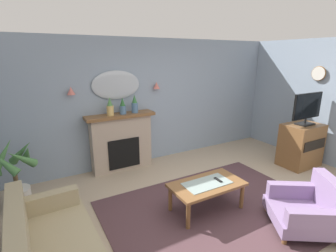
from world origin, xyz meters
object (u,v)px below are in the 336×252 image
Objects in this scene: wall_clock at (319,73)px; tv_cabinet at (301,145)px; armchair_near_fireplace at (310,208)px; potted_plant_tall_palm at (15,174)px; wall_sconce_right at (156,85)px; mantel_vase_left at (110,108)px; mantel_vase_centre at (123,107)px; tv_flatscreen at (307,108)px; fireplace at (122,142)px; coffee_table at (207,187)px; floral_couch at (47,247)px; wall_sconce_left at (71,91)px; mantel_vase_right at (135,105)px; wall_mirror at (116,85)px; tv_remote at (218,180)px.

tv_cabinet is at bearing -162.65° from wall_clock.
potted_plant_tall_palm is (-3.41, 2.50, 0.24)m from armchair_near_fireplace.
potted_plant_tall_palm is (-2.70, -0.62, -1.12)m from wall_sconce_right.
tv_cabinet is at bearing 37.07° from armchair_near_fireplace.
mantel_vase_left is 1.08× the size of mantel_vase_centre.
mantel_vase_left is 0.42× the size of tv_flatscreen.
wall_sconce_right reaches higher than fireplace.
wall_sconce_right is 3.41m from wall_clock.
tv_cabinet reaches higher than coffee_table.
mantel_vase_left is at bearing 154.75° from tv_flatscreen.
mantel_vase_left is at bearing 112.34° from coffee_table.
mantel_vase_left is 0.20× the size of floral_couch.
coffee_table is at bearing -173.54° from tv_flatscreen.
wall_sconce_left is 0.08× the size of floral_couch.
mantel_vase_left reaches higher than armchair_near_fireplace.
mantel_vase_right is 2.34m from potted_plant_tall_palm.
mantel_vase_centre reaches higher than potted_plant_tall_palm.
floral_couch reaches higher than coffee_table.
fireplace reaches higher than tv_cabinet.
wall_mirror is 3.10× the size of wall_clock.
wall_sconce_right is at bearing 102.79° from armchair_near_fireplace.
tv_cabinet is 5.32m from potted_plant_tall_palm.
fireplace is 8.50× the size of tv_remote.
fireplace is at bearing 153.34° from tv_cabinet.
wall_sconce_right is (0.85, 0.09, 1.09)m from fireplace.
mantel_vase_centre reaches higher than armchair_near_fireplace.
armchair_near_fireplace is (1.56, -3.16, -1.40)m from wall_mirror.
mantel_vase_right is 2.57× the size of wall_sconce_right.
tv_flatscreen is at bearing -26.95° from fireplace.
potted_plant_tall_palm is at bearing 100.31° from floral_couch.
tv_flatscreen reaches higher than fireplace.
coffee_table is (0.61, -2.15, -1.33)m from wall_mirror.
fireplace is at bearing 15.81° from potted_plant_tall_palm.
wall_clock reaches higher than wall_sconce_left.
tv_remote is 3.05m from potted_plant_tall_palm.
floral_couch is at bearing -123.48° from mantel_vase_left.
wall_mirror is at bearing 19.78° from potted_plant_tall_palm.
mantel_vase_right is at bearing 157.24° from wall_clock.
mantel_vase_centre is at bearing 153.09° from tv_flatscreen.
mantel_vase_right is 0.40× the size of tv_cabinet.
mantel_vase_centre is 1.05× the size of wall_clock.
coffee_table is at bearing -173.11° from tv_cabinet.
wall_clock reaches higher than wall_mirror.
mantel_vase_right is 3.40m from armchair_near_fireplace.
tv_flatscreen is 5.37m from potted_plant_tall_palm.
wall_mirror is 4.19m from wall_clock.
wall_sconce_right is 2.47m from coffee_table.
wall_sconce_right is (0.85, -0.05, -0.05)m from wall_mirror.
tv_cabinet is (3.04, -1.65, -0.87)m from mantel_vase_right.
floral_couch is at bearing -173.89° from wall_clock.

